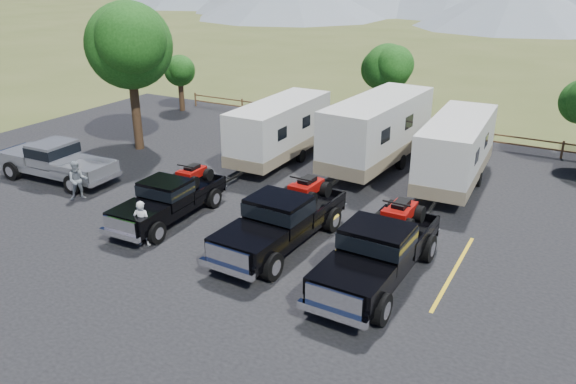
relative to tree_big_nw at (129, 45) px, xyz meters
The scene contains 16 objects.
ground 16.44m from the tree_big_nw, 35.73° to the right, with size 320.00×320.00×0.00m, color #444F21.
asphalt_lot 14.99m from the tree_big_nw, 25.65° to the right, with size 44.00×34.00×0.04m, color black.
stall_lines 14.61m from the tree_big_nw, 21.83° to the right, with size 12.12×5.50×0.01m.
tree_big_nw is the anchor object (origin of this frame).
tree_north 14.61m from the tree_big_nw, 43.53° to the left, with size 3.46×3.24×5.25m.
tree_nw_small 9.15m from the tree_big_nw, 113.52° to the left, with size 2.59×2.43×3.85m.
rail_fence 18.06m from the tree_big_nw, 33.08° to the left, with size 36.12×0.12×1.00m.
rig_left 10.96m from the tree_big_nw, 39.74° to the right, with size 2.13×5.72×1.89m.
rig_center 14.75m from the tree_big_nw, 25.95° to the right, with size 2.51×6.59×2.17m.
rig_right 18.36m from the tree_big_nw, 22.13° to the right, with size 2.46×6.65×2.20m.
trailer_left 9.00m from the tree_big_nw, 14.19° to the left, with size 2.37×8.82×3.07m.
trailer_center 13.52m from the tree_big_nw, 15.75° to the left, with size 3.12×9.99×3.46m.
trailer_right 17.21m from the tree_big_nw, ahead, with size 2.65×8.98×3.12m.
pickup_silver 7.23m from the tree_big_nw, 88.07° to the right, with size 6.20×2.36×1.83m.
person_a 12.82m from the tree_big_nw, 46.20° to the right, with size 0.63×0.41×1.73m, color silver.
person_b 8.65m from the tree_big_nw, 67.06° to the right, with size 0.83×0.65×1.71m, color gray.
Camera 1 is at (9.10, -12.87, 9.49)m, focal length 35.00 mm.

